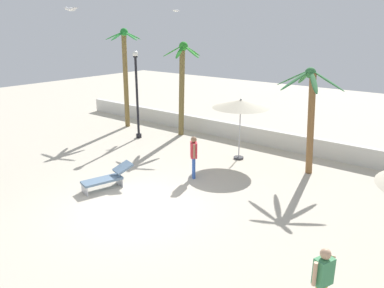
{
  "coord_description": "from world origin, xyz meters",
  "views": [
    {
      "loc": [
        8.14,
        -7.29,
        5.53
      ],
      "look_at": [
        0.0,
        2.98,
        1.4
      ],
      "focal_mm": 35.0,
      "sensor_mm": 36.0,
      "label": 1
    }
  ],
  "objects": [
    {
      "name": "ground_plane",
      "position": [
        0.0,
        0.0,
        0.0
      ],
      "size": [
        56.0,
        56.0,
        0.0
      ],
      "primitive_type": "plane",
      "color": "beige"
    },
    {
      "name": "boundary_wall",
      "position": [
        0.0,
        8.51,
        0.41
      ],
      "size": [
        25.2,
        0.3,
        0.81
      ],
      "primitive_type": "cube",
      "color": "silver",
      "rests_on": "ground_plane"
    },
    {
      "name": "patio_umbrella_1",
      "position": [
        0.16,
        6.07,
        2.41
      ],
      "size": [
        2.39,
        2.39,
        2.66
      ],
      "color": "#333338",
      "rests_on": "ground_plane"
    },
    {
      "name": "palm_tree_1",
      "position": [
        -4.15,
        7.41,
        2.97
      ],
      "size": [
        2.1,
        2.13,
        4.82
      ],
      "color": "brown",
      "rests_on": "ground_plane"
    },
    {
      "name": "palm_tree_2",
      "position": [
        -7.78,
        6.86,
        3.33
      ],
      "size": [
        2.1,
        2.19,
        5.45
      ],
      "color": "brown",
      "rests_on": "ground_plane"
    },
    {
      "name": "palm_tree_3",
      "position": [
        3.02,
        6.36,
        2.66
      ],
      "size": [
        2.64,
        2.44,
        4.1
      ],
      "color": "brown",
      "rests_on": "ground_plane"
    },
    {
      "name": "lamp_post_1",
      "position": [
        -5.62,
        5.62,
        2.29
      ],
      "size": [
        0.28,
        0.28,
        4.39
      ],
      "color": "black",
      "rests_on": "ground_plane"
    },
    {
      "name": "lounge_chair_0",
      "position": [
        -1.86,
        0.5,
        0.41
      ],
      "size": [
        1.04,
        1.92,
        0.81
      ],
      "color": "#B7B7BC",
      "rests_on": "ground_plane"
    },
    {
      "name": "guest_0",
      "position": [
        6.33,
        -0.96,
        0.93
      ],
      "size": [
        0.36,
        0.53,
        1.55
      ],
      "color": "gold",
      "rests_on": "ground_plane"
    },
    {
      "name": "guest_1",
      "position": [
        -0.04,
        3.14,
        0.99
      ],
      "size": [
        0.42,
        0.44,
        1.64
      ],
      "color": "#3359B2",
      "rests_on": "ground_plane"
    },
    {
      "name": "seagull_0",
      "position": [
        -7.07,
        10.39,
        6.42
      ],
      "size": [
        0.7,
        1.22,
        0.14
      ],
      "color": "white"
    },
    {
      "name": "seagull_2",
      "position": [
        -3.59,
        0.8,
        6.1
      ],
      "size": [
        1.1,
        0.44,
        0.14
      ],
      "color": "white"
    }
  ]
}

